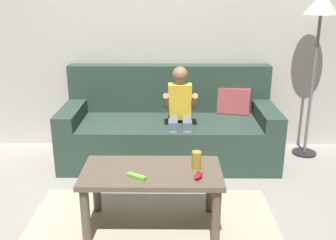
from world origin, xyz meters
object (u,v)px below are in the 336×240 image
soda_can (197,160)px  floor_lamp (321,16)px  game_remote_lime_near_edge (136,176)px  nunchuk_red (198,175)px  coffee_table (152,180)px  person_seated_on_couch (180,111)px  couch (170,129)px

soda_can → floor_lamp: (1.19, 1.26, 0.87)m
game_remote_lime_near_edge → floor_lamp: bearing=41.6°
nunchuk_red → soda_can: soda_can is taller
coffee_table → game_remote_lime_near_edge: (-0.09, -0.12, 0.09)m
coffee_table → game_remote_lime_near_edge: bearing=-128.8°
nunchuk_red → person_seated_on_couch: bearing=94.9°
game_remote_lime_near_edge → soda_can: soda_can is taller
coffee_table → game_remote_lime_near_edge: 0.17m
couch → soda_can: (0.19, -1.15, 0.19)m
couch → floor_lamp: (1.38, 0.10, 1.06)m
floor_lamp → coffee_table: bearing=-139.1°
couch → nunchuk_red: size_ratio=20.14×
game_remote_lime_near_edge → soda_can: 0.43m
person_seated_on_couch → nunchuk_red: person_seated_on_couch is taller
couch → soda_can: size_ratio=16.53×
person_seated_on_couch → nunchuk_red: bearing=-85.1°
couch → coffee_table: bearing=-95.7°
nunchuk_red → game_remote_lime_near_edge: bearing=-179.9°
game_remote_lime_near_edge → soda_can: size_ratio=1.13×
coffee_table → nunchuk_red: size_ratio=9.45×
couch → coffee_table: (-0.12, -1.19, 0.06)m
floor_lamp → soda_can: bearing=-133.4°
person_seated_on_couch → coffee_table: bearing=-101.9°
couch → coffee_table: size_ratio=2.13×
soda_can → couch: bearing=99.1°
couch → nunchuk_red: 1.33m
couch → person_seated_on_couch: person_seated_on_couch is taller
game_remote_lime_near_edge → nunchuk_red: size_ratio=1.38×
couch → floor_lamp: bearing=4.3°
person_seated_on_couch → floor_lamp: 1.55m
couch → game_remote_lime_near_edge: size_ratio=14.58×
couch → nunchuk_red: couch is taller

